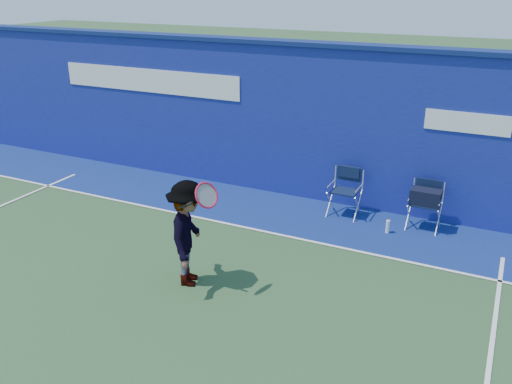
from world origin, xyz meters
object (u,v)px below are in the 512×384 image
at_px(directors_chair_left, 344,200).
at_px(directors_chair_right, 424,210).
at_px(water_bottle, 388,227).
at_px(tennis_player, 188,233).

xyz_separation_m(directors_chair_left, directors_chair_right, (1.45, 0.04, 0.06)).
bearing_deg(directors_chair_right, directors_chair_left, -178.29).
bearing_deg(directors_chair_left, water_bottle, -24.00).
relative_size(directors_chair_left, tennis_player, 0.54).
distance_m(directors_chair_left, water_bottle, 1.03).
height_order(directors_chair_left, water_bottle, directors_chair_left).
bearing_deg(tennis_player, directors_chair_left, 68.62).
xyz_separation_m(directors_chair_left, tennis_player, (-1.30, -3.33, 0.50)).
distance_m(directors_chair_left, directors_chair_right, 1.45).
relative_size(directors_chair_right, tennis_player, 0.52).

